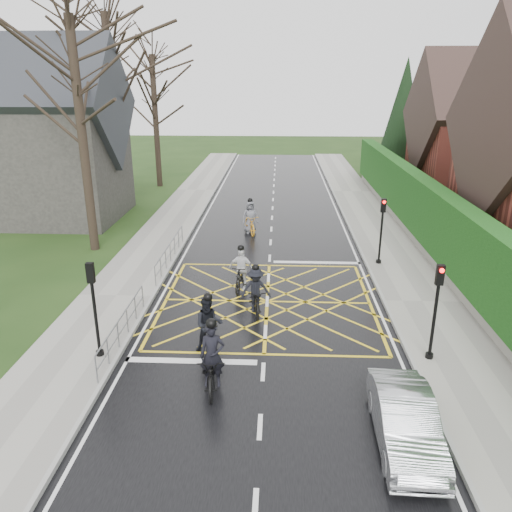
# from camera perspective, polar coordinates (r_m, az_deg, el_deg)

# --- Properties ---
(ground) EXTENTS (120.00, 120.00, 0.00)m
(ground) POSITION_cam_1_polar(r_m,az_deg,el_deg) (19.69, 1.29, -5.23)
(ground) COLOR #1A3210
(ground) RESTS_ON ground
(road) EXTENTS (9.00, 80.00, 0.01)m
(road) POSITION_cam_1_polar(r_m,az_deg,el_deg) (19.68, 1.29, -5.21)
(road) COLOR black
(road) RESTS_ON ground
(sidewalk_right) EXTENTS (3.00, 80.00, 0.15)m
(sidewalk_right) POSITION_cam_1_polar(r_m,az_deg,el_deg) (20.44, 18.42, -5.09)
(sidewalk_right) COLOR gray
(sidewalk_right) RESTS_ON ground
(sidewalk_left) EXTENTS (3.00, 80.00, 0.15)m
(sidewalk_left) POSITION_cam_1_polar(r_m,az_deg,el_deg) (20.66, -15.65, -4.53)
(sidewalk_left) COLOR gray
(sidewalk_left) RESTS_ON ground
(stone_wall) EXTENTS (0.50, 38.00, 0.70)m
(stone_wall) POSITION_cam_1_polar(r_m,az_deg,el_deg) (26.20, 18.83, 0.94)
(stone_wall) COLOR slate
(stone_wall) RESTS_ON ground
(hedge) EXTENTS (0.90, 38.00, 2.80)m
(hedge) POSITION_cam_1_polar(r_m,az_deg,el_deg) (25.73, 19.25, 4.64)
(hedge) COLOR #11340E
(hedge) RESTS_ON stone_wall
(house_far) EXTENTS (9.80, 8.80, 10.30)m
(house_far) POSITION_cam_1_polar(r_m,az_deg,el_deg) (38.83, 24.91, 12.08)
(house_far) COLOR maroon
(house_far) RESTS_ON ground
(conifer) EXTENTS (4.60, 4.60, 10.00)m
(conifer) POSITION_cam_1_polar(r_m,az_deg,el_deg) (45.19, 16.43, 14.70)
(conifer) COLOR black
(conifer) RESTS_ON ground
(church) EXTENTS (8.80, 7.80, 11.00)m
(church) POSITION_cam_1_polar(r_m,az_deg,el_deg) (33.11, -22.80, 12.35)
(church) COLOR #2D2B28
(church) RESTS_ON ground
(tree_near) EXTENTS (9.24, 9.24, 11.44)m
(tree_near) POSITION_cam_1_polar(r_m,az_deg,el_deg) (25.64, -19.82, 17.74)
(tree_near) COLOR black
(tree_near) RESTS_ON ground
(tree_mid) EXTENTS (10.08, 10.08, 12.48)m
(tree_mid) POSITION_cam_1_polar(r_m,az_deg,el_deg) (33.51, -16.39, 19.50)
(tree_mid) COLOR black
(tree_mid) RESTS_ON ground
(tree_far) EXTENTS (8.40, 8.40, 10.40)m
(tree_far) POSITION_cam_1_polar(r_m,az_deg,el_deg) (41.03, -11.59, 17.74)
(tree_far) COLOR black
(tree_far) RESTS_ON ground
(railing_south) EXTENTS (0.05, 5.04, 1.03)m
(railing_south) POSITION_cam_1_polar(r_m,az_deg,el_deg) (16.96, -15.04, -7.32)
(railing_south) COLOR slate
(railing_south) RESTS_ON ground
(railing_north) EXTENTS (0.05, 6.04, 1.03)m
(railing_north) POSITION_cam_1_polar(r_m,az_deg,el_deg) (23.64, -9.80, 0.88)
(railing_north) COLOR slate
(railing_north) RESTS_ON ground
(traffic_light_ne) EXTENTS (0.24, 0.31, 3.21)m
(traffic_light_ne) POSITION_cam_1_polar(r_m,az_deg,el_deg) (23.50, 14.11, 2.69)
(traffic_light_ne) COLOR black
(traffic_light_ne) RESTS_ON ground
(traffic_light_se) EXTENTS (0.24, 0.31, 3.21)m
(traffic_light_se) POSITION_cam_1_polar(r_m,az_deg,el_deg) (15.89, 19.77, -6.20)
(traffic_light_se) COLOR black
(traffic_light_se) RESTS_ON ground
(traffic_light_sw) EXTENTS (0.24, 0.31, 3.21)m
(traffic_light_sw) POSITION_cam_1_polar(r_m,az_deg,el_deg) (15.88, -17.92, -5.99)
(traffic_light_sw) COLOR black
(traffic_light_sw) RESTS_ON ground
(cyclist_rear) EXTENTS (0.94, 2.22, 2.10)m
(cyclist_rear) POSITION_cam_1_polar(r_m,az_deg,el_deg) (14.37, -5.02, -12.34)
(cyclist_rear) COLOR black
(cyclist_rear) RESTS_ON ground
(cyclist_back) EXTENTS (0.99, 2.07, 2.01)m
(cyclist_back) POSITION_cam_1_polar(r_m,az_deg,el_deg) (16.04, -5.43, -8.40)
(cyclist_back) COLOR black
(cyclist_back) RESTS_ON ground
(cyclist_mid) EXTENTS (1.22, 2.04, 1.90)m
(cyclist_mid) POSITION_cam_1_polar(r_m,az_deg,el_deg) (18.56, -0.05, -4.47)
(cyclist_mid) COLOR black
(cyclist_mid) RESTS_ON ground
(cyclist_front) EXTENTS (1.08, 1.98, 1.92)m
(cyclist_front) POSITION_cam_1_polar(r_m,az_deg,el_deg) (20.55, -1.73, -1.98)
(cyclist_front) COLOR black
(cyclist_front) RESTS_ON ground
(cyclist_lead) EXTENTS (1.28, 2.19, 2.01)m
(cyclist_lead) POSITION_cam_1_polar(r_m,az_deg,el_deg) (28.12, -0.67, 4.00)
(cyclist_lead) COLOR orange
(cyclist_lead) RESTS_ON ground
(car) EXTENTS (1.42, 3.81, 1.24)m
(car) POSITION_cam_1_polar(r_m,az_deg,el_deg) (12.92, 16.69, -17.62)
(car) COLOR #B9BCC0
(car) RESTS_ON ground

